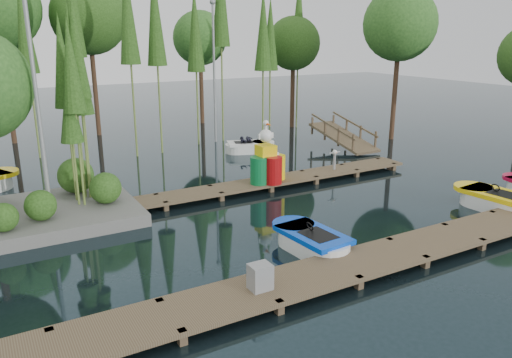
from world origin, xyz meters
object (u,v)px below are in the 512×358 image
boat_blue (311,242)px  drum_cluster (267,164)px  utility_cabinet (260,277)px  yellow_barrel (277,167)px  island (6,120)px

boat_blue → drum_cluster: size_ratio=1.16×
utility_cabinet → yellow_barrel: yellow_barrel is taller
boat_blue → yellow_barrel: size_ratio=2.91×
boat_blue → yellow_barrel: yellow_barrel is taller
island → drum_cluster: 8.66m
island → yellow_barrel: island is taller
utility_cabinet → boat_blue: bearing=32.3°
island → drum_cluster: (8.32, -0.95, -2.21)m
boat_blue → utility_cabinet: size_ratio=4.70×
drum_cluster → island: bearing=173.5°
boat_blue → drum_cluster: drum_cluster is taller
utility_cabinet → yellow_barrel: (4.80, 7.00, 0.18)m
drum_cluster → boat_blue: bearing=-108.6°
boat_blue → yellow_barrel: bearing=62.5°
utility_cabinet → drum_cluster: drum_cluster is taller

